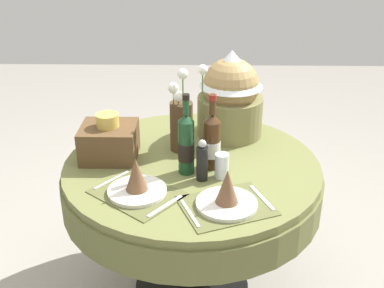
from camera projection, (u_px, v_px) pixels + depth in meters
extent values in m
plane|color=#9E998E|center=(192.00, 288.00, 2.51)|extent=(8.00, 8.00, 0.00)
cylinder|color=olive|center=(192.00, 166.00, 2.19)|extent=(1.17, 1.17, 0.04)
cylinder|color=#626738|center=(192.00, 184.00, 2.23)|extent=(1.19, 1.19, 0.15)
cylinder|color=black|center=(192.00, 230.00, 2.34)|extent=(0.12, 0.12, 0.68)
cylinder|color=black|center=(192.00, 285.00, 2.50)|extent=(0.58, 0.58, 0.03)
cube|color=brown|center=(137.00, 193.00, 1.94)|extent=(0.43, 0.42, 0.00)
cylinder|color=silver|center=(137.00, 191.00, 1.94)|extent=(0.24, 0.24, 0.02)
cone|color=brown|center=(136.00, 174.00, 1.90)|extent=(0.09, 0.09, 0.14)
cube|color=silver|center=(112.00, 180.00, 2.03)|extent=(0.13, 0.16, 0.00)
cube|color=silver|center=(165.00, 206.00, 1.85)|extent=(0.13, 0.16, 0.00)
cube|color=brown|center=(227.00, 206.00, 1.86)|extent=(0.41, 0.37, 0.00)
cylinder|color=silver|center=(227.00, 204.00, 1.85)|extent=(0.24, 0.24, 0.02)
cone|color=brown|center=(227.00, 186.00, 1.82)|extent=(0.09, 0.09, 0.14)
cube|color=silver|center=(189.00, 213.00, 1.81)|extent=(0.08, 0.18, 0.00)
cube|color=silver|center=(262.00, 197.00, 1.90)|extent=(0.08, 0.18, 0.00)
cylinder|color=#47331E|center=(181.00, 126.00, 2.25)|extent=(0.11, 0.11, 0.24)
sphere|color=white|center=(178.00, 96.00, 2.16)|extent=(0.05, 0.05, 0.05)
cylinder|color=#4C7038|center=(178.00, 102.00, 2.17)|extent=(0.01, 0.01, 0.03)
sphere|color=white|center=(173.00, 88.00, 2.15)|extent=(0.05, 0.05, 0.05)
cylinder|color=#4C7038|center=(173.00, 98.00, 2.17)|extent=(0.01, 0.01, 0.06)
sphere|color=white|center=(203.00, 70.00, 2.13)|extent=(0.05, 0.05, 0.05)
cylinder|color=#4C7038|center=(202.00, 88.00, 2.16)|extent=(0.01, 0.01, 0.15)
sphere|color=white|center=(183.00, 74.00, 2.10)|extent=(0.05, 0.05, 0.05)
cylinder|color=#4C7038|center=(183.00, 91.00, 2.14)|extent=(0.01, 0.01, 0.13)
cylinder|color=#422814|center=(212.00, 145.00, 2.09)|extent=(0.08, 0.08, 0.22)
cylinder|color=silver|center=(212.00, 148.00, 2.10)|extent=(0.08, 0.08, 0.07)
cone|color=#422814|center=(212.00, 118.00, 2.04)|extent=(0.08, 0.08, 0.03)
cylinder|color=#422814|center=(213.00, 104.00, 2.01)|extent=(0.03, 0.03, 0.09)
cylinder|color=maroon|center=(213.00, 97.00, 2.00)|extent=(0.03, 0.03, 0.02)
cylinder|color=#194223|center=(186.00, 147.00, 2.05)|extent=(0.07, 0.07, 0.24)
cylinder|color=black|center=(186.00, 151.00, 2.05)|extent=(0.07, 0.07, 0.08)
cone|color=#194223|center=(186.00, 118.00, 1.99)|extent=(0.07, 0.07, 0.03)
cylinder|color=#194223|center=(186.00, 104.00, 1.96)|extent=(0.03, 0.03, 0.09)
cylinder|color=black|center=(186.00, 97.00, 1.95)|extent=(0.03, 0.03, 0.02)
cylinder|color=silver|center=(222.00, 166.00, 2.03)|extent=(0.06, 0.06, 0.11)
cylinder|color=black|center=(202.00, 164.00, 2.01)|extent=(0.05, 0.05, 0.15)
sphere|color=#B7B7BC|center=(202.00, 144.00, 1.97)|extent=(0.03, 0.03, 0.03)
cylinder|color=olive|center=(230.00, 116.00, 2.42)|extent=(0.33, 0.33, 0.20)
sphere|color=#9E7F4C|center=(231.00, 86.00, 2.35)|extent=(0.28, 0.28, 0.28)
cone|color=silver|center=(232.00, 68.00, 2.31)|extent=(0.31, 0.31, 0.18)
cube|color=brown|center=(109.00, 142.00, 2.19)|extent=(0.25, 0.23, 0.16)
cylinder|color=gold|center=(108.00, 120.00, 2.14)|extent=(0.10, 0.10, 0.06)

